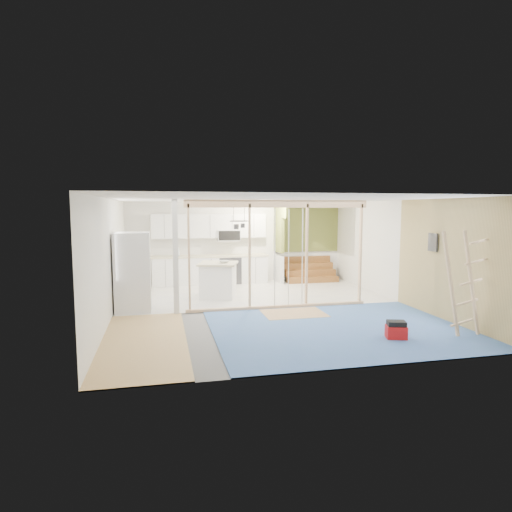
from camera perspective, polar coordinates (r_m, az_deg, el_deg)
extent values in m
cube|color=slate|center=(10.27, 1.36, -7.11)|extent=(7.00, 8.00, 0.01)
cube|color=white|center=(9.99, 1.39, 7.55)|extent=(7.00, 8.00, 0.01)
cube|color=white|center=(13.94, -2.60, 1.83)|extent=(7.00, 0.01, 2.60)
cube|color=white|center=(6.27, 10.24, -3.68)|extent=(7.00, 0.01, 2.60)
cube|color=white|center=(9.81, -18.88, -0.36)|extent=(0.01, 8.00, 2.60)
cube|color=white|center=(11.40, 18.70, 0.52)|extent=(0.01, 8.00, 2.60)
cube|color=silver|center=(12.17, -0.92, -4.95)|extent=(7.00, 4.00, 0.02)
cube|color=#486AB0|center=(8.74, 11.06, -9.54)|extent=(5.00, 4.00, 0.02)
cube|color=#DDB371|center=(8.05, -14.70, -11.01)|extent=(1.50, 4.00, 0.02)
cube|color=tan|center=(9.83, 5.06, -7.63)|extent=(1.40, 1.00, 0.01)
cube|color=#E1B789|center=(10.07, 3.06, 6.97)|extent=(4.40, 0.09, 0.18)
cube|color=#E1B789|center=(10.33, 2.98, -6.75)|extent=(4.40, 0.09, 0.06)
cube|color=silver|center=(9.76, -10.68, -0.17)|extent=(0.12, 0.14, 2.60)
cube|color=#E1B789|center=(9.77, -8.92, -0.12)|extent=(0.04, 0.09, 2.40)
cube|color=#E1B789|center=(9.96, -0.86, 0.07)|extent=(0.05, 0.09, 2.40)
cube|color=#E1B789|center=(10.33, 6.76, 0.25)|extent=(0.04, 0.09, 2.40)
cube|color=#E1B789|center=(10.87, 13.74, 0.41)|extent=(0.04, 0.09, 2.40)
cylinder|color=silver|center=(10.08, 2.52, -0.32)|extent=(0.02, 0.02, 2.35)
cylinder|color=silver|center=(10.33, 6.20, -0.19)|extent=(0.02, 0.02, 2.35)
cylinder|color=silver|center=(10.20, 4.37, -0.25)|extent=(0.02, 0.02, 2.35)
cube|color=white|center=(13.62, -6.09, -1.95)|extent=(3.60, 0.60, 0.88)
cube|color=beige|center=(13.56, -6.12, 0.00)|extent=(3.66, 0.64, 0.05)
cube|color=white|center=(12.47, -16.08, -2.91)|extent=(0.60, 1.60, 0.88)
cube|color=beige|center=(12.40, -16.15, -0.79)|extent=(0.64, 1.64, 0.05)
cube|color=white|center=(13.61, -6.22, 4.01)|extent=(3.60, 0.34, 0.75)
cube|color=silver|center=(13.66, -3.68, 2.78)|extent=(0.72, 0.38, 0.36)
cube|color=black|center=(13.47, -3.56, 2.74)|extent=(0.68, 0.02, 0.30)
cube|color=olive|center=(13.77, 3.07, 3.85)|extent=(0.10, 0.90, 1.60)
cube|color=white|center=(13.89, 3.04, -1.72)|extent=(0.10, 0.90, 0.90)
cube|color=olive|center=(13.08, 3.92, 6.13)|extent=(0.10, 0.50, 0.50)
cube|color=olive|center=(14.50, 6.82, 3.74)|extent=(2.20, 0.04, 1.60)
cube|color=white|center=(14.61, 6.75, -1.36)|extent=(2.20, 0.04, 0.90)
cube|color=brown|center=(13.93, 7.59, -3.20)|extent=(1.70, 0.26, 0.20)
cube|color=brown|center=(14.14, 7.24, -2.23)|extent=(1.70, 0.26, 0.20)
cube|color=brown|center=(14.36, 6.90, -1.29)|extent=(1.70, 0.26, 0.20)
cube|color=brown|center=(14.57, 6.57, -0.38)|extent=(1.70, 0.26, 0.20)
torus|color=black|center=(11.79, -2.27, 4.68)|extent=(0.52, 0.52, 0.02)
cylinder|color=black|center=(11.76, -3.00, 5.89)|extent=(0.01, 0.01, 0.50)
cylinder|color=black|center=(11.81, -1.56, 5.89)|extent=(0.01, 0.01, 0.50)
cylinder|color=#3A3A3F|center=(11.68, -2.67, 3.92)|extent=(0.14, 0.14, 0.14)
cylinder|color=#3A3A3F|center=(11.91, -1.79, 4.07)|extent=(0.12, 0.12, 0.12)
cube|color=tan|center=(9.75, 24.70, -0.64)|extent=(0.02, 4.00, 2.60)
cube|color=#3A3A3F|center=(10.17, 22.52, 1.70)|extent=(0.04, 0.30, 0.40)
cylinder|color=#FFEABF|center=(13.25, 4.15, 6.95)|extent=(0.32, 0.32, 0.08)
cube|color=silver|center=(10.27, -16.12, -2.11)|extent=(0.81, 0.78, 1.85)
cube|color=#3A3A3F|center=(10.25, -13.94, -2.07)|extent=(0.03, 0.74, 1.81)
cube|color=white|center=(11.51, -5.06, -3.43)|extent=(1.09, 1.09, 0.88)
cube|color=beige|center=(11.44, -5.09, -1.01)|extent=(1.22, 1.22, 0.05)
imported|color=silver|center=(11.35, -4.28, -0.77)|extent=(0.31, 0.31, 0.07)
imported|color=silver|center=(13.47, -10.39, 0.68)|extent=(0.15, 0.15, 0.32)
imported|color=white|center=(13.71, -0.80, 0.62)|extent=(0.10, 0.11, 0.20)
cube|color=#AF1010|center=(8.36, 18.18, -9.66)|extent=(0.42, 0.36, 0.25)
cube|color=black|center=(8.31, 18.22, -8.53)|extent=(0.38, 0.32, 0.09)
cube|color=#E8BF8E|center=(8.61, 24.54, -3.46)|extent=(0.47, 0.05, 1.98)
cube|color=#E8BF8E|center=(8.87, 26.78, -3.29)|extent=(0.47, 0.05, 1.98)
cube|color=#E8BF8E|center=(8.92, 25.74, -8.00)|extent=(0.47, 0.05, 0.13)
cube|color=#E8BF8E|center=(8.88, 26.26, -5.57)|extent=(0.47, 0.05, 0.13)
cube|color=#E8BF8E|center=(8.87, 26.78, -3.12)|extent=(0.47, 0.05, 0.13)
cube|color=#E8BF8E|center=(8.87, 27.29, -0.67)|extent=(0.47, 0.05, 0.13)
cube|color=#E8BF8E|center=(8.89, 27.81, 1.78)|extent=(0.47, 0.05, 0.13)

